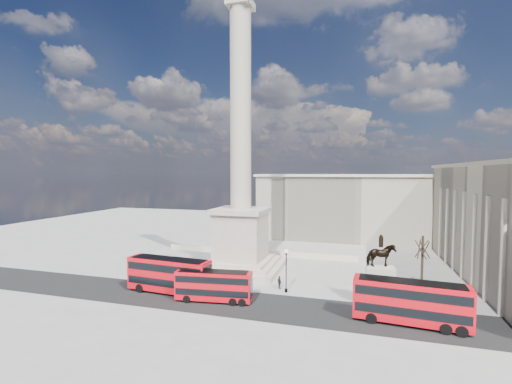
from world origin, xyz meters
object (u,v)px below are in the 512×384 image
object	(u,v)px
victorian_lamp	(286,267)
pedestrian_standing	(363,296)
red_bus_a	(169,275)
equestrian_statue	(380,280)
nelsons_column	(241,196)
red_bus_b	(214,285)
pedestrian_crossing	(279,282)
red_bus_c	(411,302)
pedestrian_walking	(432,306)

from	to	relation	value
victorian_lamp	pedestrian_standing	bearing A→B (deg)	-4.18
red_bus_a	equestrian_statue	xyz separation A→B (m)	(28.28, 3.97, 0.59)
nelsons_column	pedestrian_standing	world-z (taller)	nelsons_column
equestrian_statue	victorian_lamp	bearing A→B (deg)	175.71
red_bus_a	red_bus_b	bearing A→B (deg)	-4.58
equestrian_statue	pedestrian_standing	world-z (taller)	equestrian_statue
nelsons_column	red_bus_b	world-z (taller)	nelsons_column
victorian_lamp	pedestrian_standing	xyz separation A→B (m)	(10.45, -0.76, -2.80)
equestrian_statue	pedestrian_crossing	xyz separation A→B (m)	(-13.73, 2.08, -2.24)
red_bus_c	equestrian_statue	xyz separation A→B (m)	(-2.84, 5.53, 0.61)
red_bus_a	victorian_lamp	xyz separation A→B (m)	(15.75, 4.91, 1.00)
victorian_lamp	pedestrian_crossing	bearing A→B (deg)	136.60
pedestrian_walking	pedestrian_crossing	size ratio (longest dim) A/B	0.88
red_bus_b	pedestrian_crossing	xyz separation A→B (m)	(7.25, 7.23, -1.19)
red_bus_a	pedestrian_walking	xyz separation A→B (m)	(34.13, 2.58, -1.77)
victorian_lamp	pedestrian_crossing	xyz separation A→B (m)	(-1.20, 1.14, -2.66)
red_bus_c	equestrian_statue	bearing A→B (deg)	122.54
nelsons_column	victorian_lamp	size ratio (longest dim) A/B	8.13
victorian_lamp	pedestrian_walking	size ratio (longest dim) A/B	3.65
equestrian_statue	pedestrian_walking	world-z (taller)	equestrian_statue
pedestrian_walking	red_bus_b	bearing A→B (deg)	-176.53
victorian_lamp	pedestrian_standing	world-z (taller)	victorian_lamp
pedestrian_walking	pedestrian_crossing	bearing A→B (deg)	165.44
red_bus_b	red_bus_c	distance (m)	23.84
pedestrian_walking	pedestrian_standing	distance (m)	8.08
nelsons_column	victorian_lamp	bearing A→B (deg)	-43.02
red_bus_b	pedestrian_standing	size ratio (longest dim) A/B	6.38
equestrian_statue	pedestrian_walking	xyz separation A→B (m)	(5.85, -1.39, -2.36)
red_bus_c	pedestrian_standing	bearing A→B (deg)	136.13
red_bus_a	red_bus_c	distance (m)	31.16
nelsons_column	pedestrian_crossing	size ratio (longest dim) A/B	26.20
nelsons_column	pedestrian_standing	xyz separation A→B (m)	(20.27, -9.93, -12.11)
victorian_lamp	equestrian_statue	distance (m)	12.57
victorian_lamp	pedestrian_crossing	size ratio (longest dim) A/B	3.22
victorian_lamp	pedestrian_walking	bearing A→B (deg)	-7.24
nelsons_column	red_bus_a	distance (m)	18.43
red_bus_a	red_bus_b	world-z (taller)	red_bus_a
nelsons_column	red_bus_c	distance (m)	31.41
victorian_lamp	equestrian_statue	bearing A→B (deg)	-4.29
red_bus_a	pedestrian_walking	world-z (taller)	red_bus_a
red_bus_c	pedestrian_crossing	size ratio (longest dim) A/B	6.49
nelsons_column	red_bus_c	world-z (taller)	nelsons_column
victorian_lamp	pedestrian_walking	xyz separation A→B (m)	(18.38, -2.33, -2.77)
red_bus_a	pedestrian_walking	distance (m)	34.27
nelsons_column	red_bus_b	size ratio (longest dim) A/B	4.85
pedestrian_walking	pedestrian_standing	size ratio (longest dim) A/B	1.04
red_bus_c	pedestrian_crossing	xyz separation A→B (m)	(-16.58, 7.61, -1.63)
pedestrian_standing	red_bus_b	bearing A→B (deg)	-18.65
red_bus_a	equestrian_statue	world-z (taller)	equestrian_statue
red_bus_c	pedestrian_walking	size ratio (longest dim) A/B	7.35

